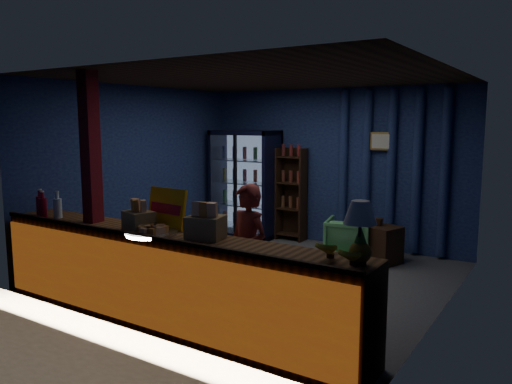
# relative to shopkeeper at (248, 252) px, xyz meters

# --- Properties ---
(ground) EXTENTS (4.60, 4.60, 0.00)m
(ground) POSITION_rel_shopkeeper_xyz_m (-0.62, 1.32, -0.71)
(ground) COLOR #515154
(ground) RESTS_ON ground
(room_walls) EXTENTS (4.60, 4.60, 4.60)m
(room_walls) POSITION_rel_shopkeeper_xyz_m (-0.62, 1.32, 0.86)
(room_walls) COLOR navy
(room_walls) RESTS_ON ground
(counter) EXTENTS (4.40, 0.57, 0.99)m
(counter) POSITION_rel_shopkeeper_xyz_m (-0.62, -0.59, -0.24)
(counter) COLOR brown
(counter) RESTS_ON ground
(support_post) EXTENTS (0.16, 0.16, 2.60)m
(support_post) POSITION_rel_shopkeeper_xyz_m (-1.67, -0.58, 0.59)
(support_post) COLOR maroon
(support_post) RESTS_ON ground
(beverage_cooler) EXTENTS (1.20, 0.62, 1.90)m
(beverage_cooler) POSITION_rel_shopkeeper_xyz_m (-2.17, 3.24, 0.22)
(beverage_cooler) COLOR black
(beverage_cooler) RESTS_ON ground
(bottle_shelf) EXTENTS (0.50, 0.28, 1.60)m
(bottle_shelf) POSITION_rel_shopkeeper_xyz_m (-1.32, 3.38, 0.08)
(bottle_shelf) COLOR #341D10
(bottle_shelf) RESTS_ON ground
(curtain_folds) EXTENTS (1.74, 0.14, 2.50)m
(curtain_folds) POSITION_rel_shopkeeper_xyz_m (0.38, 3.46, 0.59)
(curtain_folds) COLOR navy
(curtain_folds) RESTS_ON room_walls
(framed_picture) EXTENTS (0.36, 0.04, 0.28)m
(framed_picture) POSITION_rel_shopkeeper_xyz_m (0.23, 3.42, 1.04)
(framed_picture) COLOR gold
(framed_picture) RESTS_ON room_walls
(shopkeeper) EXTENTS (0.59, 0.47, 1.42)m
(shopkeeper) POSITION_rel_shopkeeper_xyz_m (0.00, 0.00, 0.00)
(shopkeeper) COLOR maroon
(shopkeeper) RESTS_ON ground
(green_chair) EXTENTS (0.79, 0.80, 0.61)m
(green_chair) POSITION_rel_shopkeeper_xyz_m (-0.01, 2.77, -0.41)
(green_chair) COLOR #56AC5F
(green_chair) RESTS_ON ground
(side_table) EXTENTS (0.71, 0.61, 0.66)m
(side_table) POSITION_rel_shopkeeper_xyz_m (0.44, 2.80, -0.44)
(side_table) COLOR #341D10
(side_table) RESTS_ON ground
(yellow_sign) EXTENTS (0.53, 0.15, 0.42)m
(yellow_sign) POSITION_rel_shopkeeper_xyz_m (-0.76, -0.38, 0.45)
(yellow_sign) COLOR #EEA40C
(yellow_sign) RESTS_ON counter
(soda_bottles) EXTENTS (0.42, 0.18, 0.31)m
(soda_bottles) POSITION_rel_shopkeeper_xyz_m (-2.36, -0.68, 0.37)
(soda_bottles) COLOR #AD0B22
(soda_bottles) RESTS_ON counter
(snack_box_left) EXTENTS (0.35, 0.32, 0.32)m
(snack_box_left) POSITION_rel_shopkeeper_xyz_m (-0.95, -0.60, 0.35)
(snack_box_left) COLOR olive
(snack_box_left) RESTS_ON counter
(snack_box_centre) EXTENTS (0.39, 0.35, 0.35)m
(snack_box_centre) POSITION_rel_shopkeeper_xyz_m (-0.13, -0.53, 0.36)
(snack_box_centre) COLOR olive
(snack_box_centre) RESTS_ON counter
(pastry_tray) EXTENTS (0.52, 0.52, 0.08)m
(pastry_tray) POSITION_rel_shopkeeper_xyz_m (-0.67, -0.69, 0.27)
(pastry_tray) COLOR silver
(pastry_tray) RESTS_ON counter
(banana_bunches) EXTENTS (0.46, 0.28, 0.15)m
(banana_bunches) POSITION_rel_shopkeeper_xyz_m (1.28, -0.59, 0.31)
(banana_bunches) COLOR yellow
(banana_bunches) RESTS_ON counter
(table_lamp) EXTENTS (0.26, 0.26, 0.51)m
(table_lamp) POSITION_rel_shopkeeper_xyz_m (1.43, -0.59, 0.63)
(table_lamp) COLOR black
(table_lamp) RESTS_ON counter
(pineapple) EXTENTS (0.18, 0.18, 0.30)m
(pineapple) POSITION_rel_shopkeeper_xyz_m (1.43, -0.57, 0.36)
(pineapple) COLOR brown
(pineapple) RESTS_ON counter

